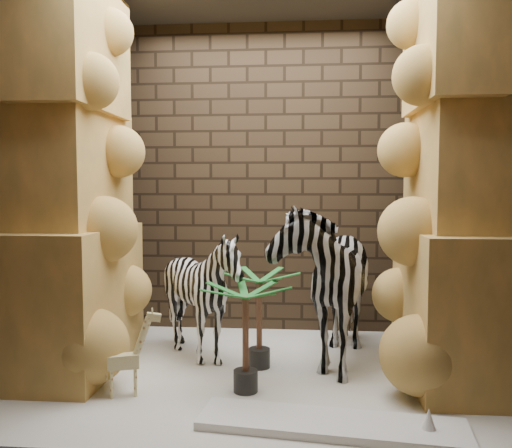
# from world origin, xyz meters

# --- Properties ---
(floor) EXTENTS (3.50, 3.50, 0.00)m
(floor) POSITION_xyz_m (0.00, 0.00, 0.00)
(floor) COLOR silver
(floor) RESTS_ON ground
(wall_back) EXTENTS (3.50, 0.00, 3.50)m
(wall_back) POSITION_xyz_m (0.00, 1.25, 1.50)
(wall_back) COLOR #302316
(wall_back) RESTS_ON ground
(wall_front) EXTENTS (3.50, 0.00, 3.50)m
(wall_front) POSITION_xyz_m (0.00, -1.25, 1.50)
(wall_front) COLOR #302316
(wall_front) RESTS_ON ground
(wall_left) EXTENTS (0.00, 3.00, 3.00)m
(wall_left) POSITION_xyz_m (-1.75, 0.00, 1.50)
(wall_left) COLOR #302316
(wall_left) RESTS_ON ground
(wall_right) EXTENTS (0.00, 3.00, 3.00)m
(wall_right) POSITION_xyz_m (1.75, 0.00, 1.50)
(wall_right) COLOR #302316
(wall_right) RESTS_ON ground
(rock_pillar_left) EXTENTS (0.68, 1.30, 3.00)m
(rock_pillar_left) POSITION_xyz_m (-1.40, 0.00, 1.50)
(rock_pillar_left) COLOR #DFA350
(rock_pillar_left) RESTS_ON floor
(rock_pillar_right) EXTENTS (0.58, 1.25, 3.00)m
(rock_pillar_right) POSITION_xyz_m (1.42, 0.00, 1.50)
(rock_pillar_right) COLOR #DFA350
(rock_pillar_right) RESTS_ON floor
(zebra_right) EXTENTS (0.87, 1.37, 1.53)m
(zebra_right) POSITION_xyz_m (0.54, 0.36, 0.76)
(zebra_right) COLOR white
(zebra_right) RESTS_ON floor
(zebra_left) EXTENTS (0.95, 1.14, 0.98)m
(zebra_left) POSITION_xyz_m (-0.45, 0.26, 0.49)
(zebra_left) COLOR white
(zebra_left) RESTS_ON floor
(giraffe_toy) EXTENTS (0.33, 0.20, 0.61)m
(giraffe_toy) POSITION_xyz_m (-0.85, -0.51, 0.30)
(giraffe_toy) COLOR beige
(giraffe_toy) RESTS_ON floor
(palm_front) EXTENTS (0.36, 0.36, 0.78)m
(palm_front) POSITION_xyz_m (0.03, 0.13, 0.39)
(palm_front) COLOR #156724
(palm_front) RESTS_ON floor
(palm_back) EXTENTS (0.36, 0.36, 0.76)m
(palm_back) POSITION_xyz_m (-0.03, -0.37, 0.38)
(palm_back) COLOR #156724
(palm_back) RESTS_ON floor
(surfboard) EXTENTS (1.60, 0.57, 0.05)m
(surfboard) POSITION_xyz_m (0.53, -0.88, 0.03)
(surfboard) COLOR white
(surfboard) RESTS_ON floor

